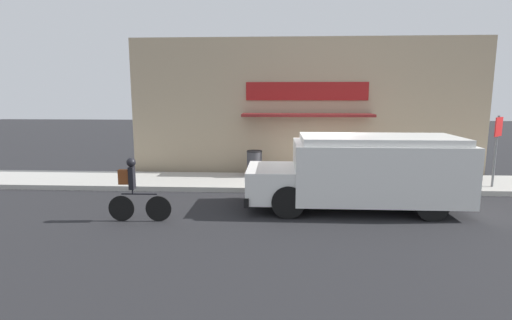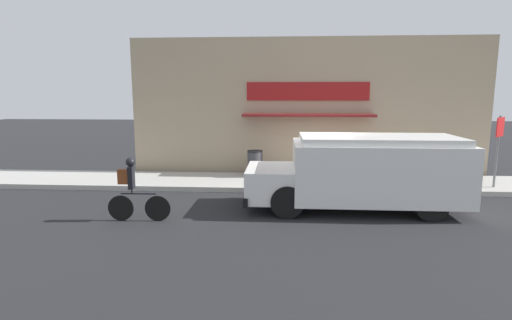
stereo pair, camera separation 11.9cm
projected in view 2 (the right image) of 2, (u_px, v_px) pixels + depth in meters
ground_plane at (311, 194)px, 12.54m from camera, size 70.00×70.00×0.00m
sidewalk at (309, 183)px, 13.73m from camera, size 28.00×2.45×0.17m
storefront at (308, 108)px, 14.91m from camera, size 13.31×1.11×5.17m
school_bus at (364, 171)px, 10.71m from camera, size 5.75×2.58×2.01m
cyclist at (133, 189)px, 9.80m from camera, size 1.56×0.23×1.59m
stop_sign_post at (499, 140)px, 12.48m from camera, size 0.45×0.45×2.28m
trash_bin at (255, 163)px, 14.36m from camera, size 0.55×0.55×0.93m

